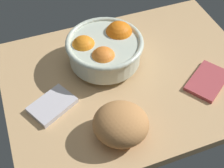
# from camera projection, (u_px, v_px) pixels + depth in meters

# --- Properties ---
(ground_plane) EXTENTS (0.77, 0.58, 0.03)m
(ground_plane) POSITION_uv_depth(u_px,v_px,m) (132.00, 79.00, 0.97)
(ground_plane) COLOR tan
(fruit_bowl) EXTENTS (0.23, 0.23, 0.12)m
(fruit_bowl) POSITION_uv_depth(u_px,v_px,m) (105.00, 48.00, 0.95)
(fruit_bowl) COLOR silver
(fruit_bowl) RESTS_ON ground
(bread_loaf) EXTENTS (0.18, 0.18, 0.09)m
(bread_loaf) POSITION_uv_depth(u_px,v_px,m) (121.00, 124.00, 0.79)
(bread_loaf) COLOR #C5864C
(bread_loaf) RESTS_ON ground
(napkin_folded) EXTENTS (0.17, 0.15, 0.01)m
(napkin_folded) POSITION_uv_depth(u_px,v_px,m) (208.00, 81.00, 0.94)
(napkin_folded) COLOR #B3454B
(napkin_folded) RESTS_ON ground
(napkin_spare) EXTENTS (0.15, 0.13, 0.02)m
(napkin_spare) POSITION_uv_depth(u_px,v_px,m) (52.00, 105.00, 0.88)
(napkin_spare) COLOR silver
(napkin_spare) RESTS_ON ground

